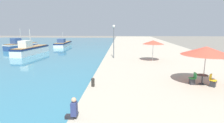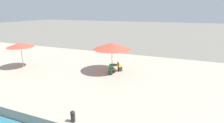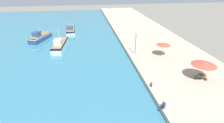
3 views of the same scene
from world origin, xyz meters
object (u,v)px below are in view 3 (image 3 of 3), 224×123
Objects in this scene: cafe_chair_right at (196,77)px; lamppost at (136,39)px; cafe_umbrella_white at (164,44)px; cafe_chair_left at (206,78)px; mooring_bollard at (151,84)px; person_at_quay at (164,105)px; fishing_boat_far at (70,29)px; cafe_umbrella_pink at (204,63)px; fishing_boat_mid at (40,37)px; cafe_table at (201,76)px; fishing_boat_near at (60,45)px.

lamppost is at bearing 27.23° from cafe_chair_right.
cafe_umbrella_white is at bearing -18.63° from lamppost.
mooring_bollard is (-8.66, -0.41, 0.02)m from cafe_chair_left.
cafe_chair_left is at bearing 29.35° from person_at_quay.
cafe_chair_left is at bearing -75.16° from cafe_umbrella_white.
fishing_boat_far is 3.51× the size of cafe_umbrella_white.
cafe_chair_left is at bearing -61.80° from cafe_umbrella_pink.
cafe_table is at bearing -19.47° from fishing_boat_mid.
mooring_bollard is (-8.30, -1.08, -2.19)m from cafe_umbrella_pink.
fishing_boat_mid is at bearing 149.81° from cafe_umbrella_white.
fishing_boat_near is at bearing -27.93° from fishing_boat_mid.
cafe_umbrella_white is at bearing 103.77° from cafe_umbrella_pink.
cafe_umbrella_pink is at bearing 7.43° from mooring_bollard.
cafe_umbrella_white is at bearing 5.41° from cafe_chair_right.
mooring_bollard is at bearing -94.70° from lamppost.
fishing_boat_near is at bearing 157.22° from cafe_umbrella_white.
cafe_umbrella_white is at bearing -17.35° from fishing_boat_near.
person_at_quay is (-7.60, -5.43, 0.14)m from cafe_chair_right.
fishing_boat_mid is 37.73m from cafe_umbrella_pink.
cafe_table is (21.23, -31.65, 0.47)m from fishing_boat_far.
fishing_boat_far is at bearing 65.54° from fishing_boat_mid.
person_at_quay is (-8.85, -4.98, 0.14)m from cafe_chair_left.
cafe_umbrella_white is at bearing 102.53° from cafe_table.
fishing_boat_near is at bearing 121.50° from person_at_quay.
cafe_table is at bearing -90.00° from cafe_chair_right.
fishing_boat_far reaches higher than cafe_chair_left.
lamppost reaches higher than cafe_chair_right.
mooring_bollard is at bearing -30.09° from fishing_boat_mid.
mooring_bollard is at bearing 87.63° from person_at_quay.
fishing_boat_far is 39.30m from person_at_quay.
fishing_boat_near is 13.69× the size of mooring_bollard.
fishing_boat_near is at bearing 47.79° from cafe_chair_right.
cafe_chair_right is 7.46m from mooring_bollard.
lamppost reaches higher than cafe_chair_left.
mooring_bollard is (-8.13, -0.90, -0.18)m from cafe_table.
cafe_table is 9.96m from person_at_quay.
cafe_chair_right is (22.00, -18.07, 0.07)m from fishing_boat_near.
cafe_umbrella_white reaches higher than cafe_chair_right.
cafe_table is at bearing -90.00° from cafe_chair_left.
fishing_boat_near reaches higher than person_at_quay.
cafe_chair_right is 0.87× the size of person_at_quay.
cafe_chair_right is at bearing 35.57° from person_at_quay.
fishing_boat_mid is at bearing -88.10° from cafe_chair_left.
fishing_boat_far reaches higher than cafe_table.
person_at_quay is at bearing -94.06° from lamppost.
fishing_boat_mid is at bearing 147.38° from lamppost.
fishing_boat_far is 29.47m from cafe_umbrella_white.
cafe_umbrella_pink is 5.49× the size of mooring_bollard.
cafe_umbrella_white is at bearing -8.68° from fishing_boat_mid.
cafe_umbrella_white is 3.31× the size of cafe_table.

